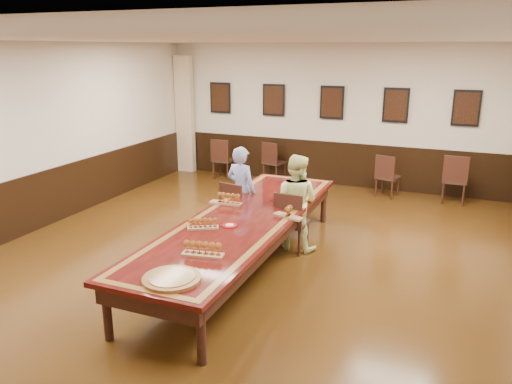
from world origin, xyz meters
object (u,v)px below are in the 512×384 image
at_px(spare_chair_a, 224,159).
at_px(spare_chair_c, 388,176).
at_px(chair_man, 238,208).
at_px(conference_table, 243,227).
at_px(carved_platter, 172,279).
at_px(chair_woman, 292,221).
at_px(spare_chair_b, 274,161).
at_px(spare_chair_d, 455,179).
at_px(person_man, 241,191).
at_px(person_woman, 295,202).

relative_size(spare_chair_a, spare_chair_c, 1.07).
height_order(chair_man, conference_table, chair_man).
xyz_separation_m(spare_chair_c, carved_platter, (-1.28, -6.56, 0.31)).
distance_m(spare_chair_a, conference_table, 5.15).
distance_m(chair_woman, conference_table, 0.98).
relative_size(chair_woman, spare_chair_c, 1.06).
relative_size(spare_chair_a, conference_table, 0.20).
bearing_deg(spare_chair_c, chair_man, 73.34).
bearing_deg(spare_chair_b, carved_platter, 115.42).
relative_size(spare_chair_c, spare_chair_d, 0.90).
relative_size(spare_chair_a, person_man, 0.64).
relative_size(spare_chair_d, conference_table, 0.20).
xyz_separation_m(spare_chair_b, spare_chair_d, (4.06, -0.28, 0.04)).
bearing_deg(person_man, spare_chair_d, -123.42).
bearing_deg(spare_chair_c, chair_woman, 89.72).
height_order(spare_chair_b, person_man, person_man).
height_order(spare_chair_a, person_woman, person_woman).
bearing_deg(person_woman, spare_chair_c, -102.50).
relative_size(spare_chair_a, spare_chair_d, 0.96).
xyz_separation_m(spare_chair_a, spare_chair_d, (5.26, 0.02, 0.02)).
relative_size(chair_man, person_man, 0.63).
bearing_deg(person_man, chair_woman, 172.24).
relative_size(spare_chair_b, conference_table, 0.19).
xyz_separation_m(chair_man, spare_chair_a, (-1.93, 3.37, 0.01)).
xyz_separation_m(spare_chair_a, spare_chair_b, (1.20, 0.30, -0.02)).
distance_m(spare_chair_a, spare_chair_b, 1.24).
bearing_deg(person_woman, carved_platter, 85.98).
height_order(person_man, carved_platter, person_man).
bearing_deg(person_woman, person_man, -11.82).
height_order(person_woman, conference_table, person_woman).
bearing_deg(spare_chair_d, conference_table, 59.97).
bearing_deg(chair_woman, spare_chair_d, -119.39).
bearing_deg(person_woman, spare_chair_d, -120.09).
bearing_deg(conference_table, person_woman, 63.37).
bearing_deg(spare_chair_c, person_woman, 89.37).
distance_m(chair_woman, spare_chair_d, 4.31).
height_order(spare_chair_b, person_woman, person_woman).
distance_m(spare_chair_d, person_man, 4.68).
bearing_deg(spare_chair_b, spare_chair_c, -173.52).
bearing_deg(spare_chair_d, carved_platter, 69.76).
bearing_deg(conference_table, spare_chair_c, 72.42).
bearing_deg(person_man, spare_chair_b, -66.47).
bearing_deg(spare_chair_d, spare_chair_c, 3.78).
bearing_deg(conference_table, person_man, 115.02).
height_order(chair_man, carved_platter, chair_man).
distance_m(chair_woman, spare_chair_b, 4.33).
distance_m(spare_chair_a, carved_platter, 7.12).
height_order(chair_woman, spare_chair_d, spare_chair_d).
height_order(spare_chair_c, carved_platter, spare_chair_c).
bearing_deg(carved_platter, person_man, 101.87).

